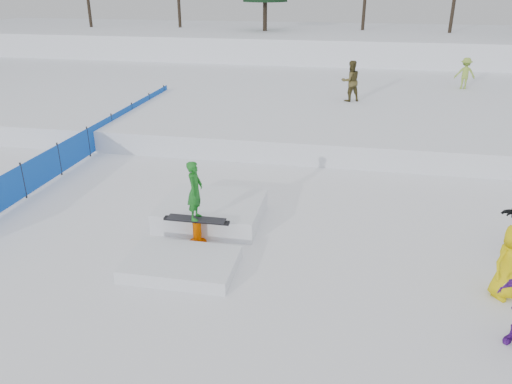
% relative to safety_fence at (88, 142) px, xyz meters
% --- Properties ---
extents(ground, '(120.00, 120.00, 0.00)m').
position_rel_safety_fence_xyz_m(ground, '(6.50, -6.60, -0.55)').
color(ground, white).
extents(snow_berm, '(60.00, 14.00, 2.40)m').
position_rel_safety_fence_xyz_m(snow_berm, '(6.50, 23.40, 0.65)').
color(snow_berm, white).
rests_on(snow_berm, ground).
extents(snow_midrise, '(50.00, 18.00, 0.80)m').
position_rel_safety_fence_xyz_m(snow_midrise, '(6.50, 9.40, -0.15)').
color(snow_midrise, white).
rests_on(snow_midrise, ground).
extents(safety_fence, '(0.05, 16.00, 1.10)m').
position_rel_safety_fence_xyz_m(safety_fence, '(0.00, 0.00, 0.00)').
color(safety_fence, '#0F49B9').
rests_on(safety_fence, ground).
extents(walker_olive, '(1.09, 1.00, 1.80)m').
position_rel_safety_fence_xyz_m(walker_olive, '(9.01, 7.21, 1.15)').
color(walker_olive, '#4B411E').
rests_on(walker_olive, snow_midrise).
extents(walker_ygreen, '(0.99, 0.58, 1.53)m').
position_rel_safety_fence_xyz_m(walker_ygreen, '(14.58, 11.11, 1.01)').
color(walker_ygreen, '#8BAF3C').
rests_on(walker_ygreen, snow_midrise).
extents(spectator_yellow, '(0.92, 0.84, 1.57)m').
position_rel_safety_fence_xyz_m(spectator_yellow, '(12.43, -6.36, 0.24)').
color(spectator_yellow, '#DDC607').
rests_on(spectator_yellow, ground).
extents(jib_rail_feature, '(2.60, 4.40, 2.11)m').
position_rel_safety_fence_xyz_m(jib_rail_feature, '(5.73, -4.90, -0.25)').
color(jib_rail_feature, white).
rests_on(jib_rail_feature, ground).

